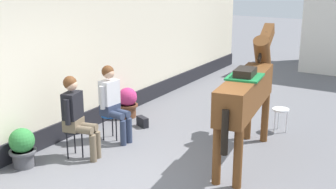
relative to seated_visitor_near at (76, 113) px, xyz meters
The scene contains 9 objects.
ground_plane 3.23m from the seated_visitor_near, 59.22° to the left, with size 40.00×40.00×0.00m, color slate.
pub_facade_wall 1.70m from the seated_visitor_near, 128.35° to the left, with size 0.34×14.00×3.40m.
seated_visitor_near is the anchor object (origin of this frame).
seated_visitor_far 0.91m from the seated_visitor_near, 88.78° to the left, with size 0.61×0.49×1.39m.
saddled_horse_center 2.79m from the seated_visitor_near, 31.25° to the left, with size 0.75×2.99×2.06m.
flower_planter_inner_near 0.99m from the seated_visitor_near, 124.68° to the right, with size 0.43×0.43×0.64m.
flower_planter_farthest 2.21m from the seated_visitor_near, 103.95° to the left, with size 0.43×0.43×0.64m.
spare_stool_white 3.86m from the seated_visitor_near, 49.49° to the left, with size 0.32×0.32×0.46m.
satchel_bag 1.90m from the seated_visitor_near, 87.49° to the left, with size 0.28×0.12×0.20m, color black.
Camera 1 is at (3.20, -4.75, 3.05)m, focal length 47.24 mm.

